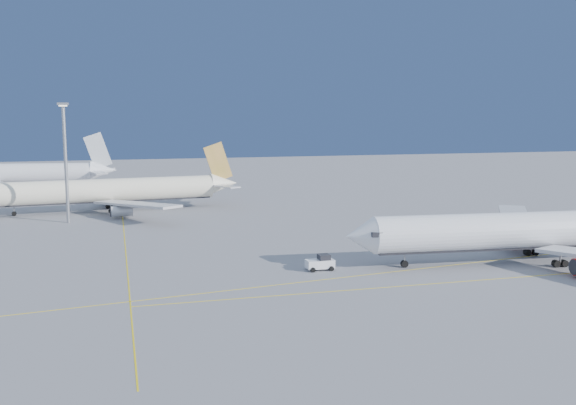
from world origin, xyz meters
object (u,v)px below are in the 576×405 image
at_px(airliner_virgin, 549,230).
at_px(airliner_third, 4,174).
at_px(pushback_tug, 321,263).
at_px(airliner_etihad, 113,190).
at_px(light_mast, 65,153).

relative_size(airliner_virgin, airliner_third, 1.02).
bearing_deg(pushback_tug, airliner_third, 117.09).
distance_m(airliner_etihad, pushback_tug, 78.60).
bearing_deg(light_mast, pushback_tug, -53.73).
distance_m(pushback_tug, light_mast, 71.53).
bearing_deg(light_mast, airliner_etihad, 57.35).
relative_size(airliner_virgin, airliner_etihad, 1.07).
relative_size(airliner_third, pushback_tug, 15.62).
bearing_deg(light_mast, airliner_virgin, -37.04).
xyz_separation_m(airliner_virgin, pushback_tug, (-38.67, 3.98, -4.06)).
distance_m(airliner_virgin, airliner_etihad, 103.36).
bearing_deg(airliner_virgin, pushback_tug, 178.84).
xyz_separation_m(airliner_etihad, light_mast, (-9.89, -15.44, 10.63)).
distance_m(airliner_etihad, light_mast, 21.20).
xyz_separation_m(pushback_tug, light_mast, (-41.42, 56.45, 14.66)).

